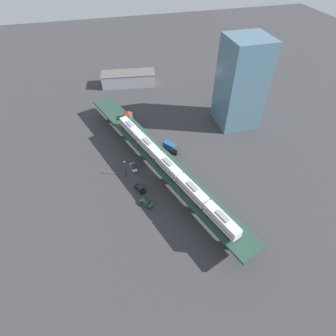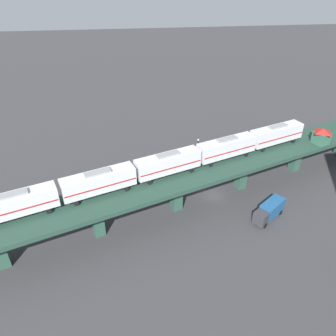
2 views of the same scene
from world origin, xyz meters
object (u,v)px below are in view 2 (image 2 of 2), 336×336
(street_car_black, at_px, (163,174))
(delivery_truck, at_px, (269,210))
(street_car_white, at_px, (211,169))
(street_car_green, at_px, (133,178))
(street_lamp, at_px, (198,150))
(signal_hut, at_px, (322,135))
(subway_train, at_px, (168,163))

(street_car_black, distance_m, delivery_truck, 23.40)
(street_car_white, bearing_deg, delivery_truck, 21.86)
(street_car_green, bearing_deg, street_lamp, 106.84)
(street_car_white, xyz_separation_m, street_car_black, (0.55, -10.77, 0.00))
(street_car_white, relative_size, delivery_truck, 0.65)
(delivery_truck, relative_size, street_lamp, 1.03)
(signal_hut, height_order, delivery_truck, signal_hut)
(signal_hut, height_order, street_car_green, signal_hut)
(signal_hut, relative_size, delivery_truck, 0.58)
(signal_hut, bearing_deg, street_car_black, -92.89)
(street_car_white, xyz_separation_m, street_lamp, (-3.04, -2.56, 3.17))
(street_car_black, bearing_deg, subway_train, -1.53)
(signal_hut, height_order, street_car_black, signal_hut)
(street_car_black, height_order, delivery_truck, delivery_truck)
(street_car_white, bearing_deg, signal_hut, 84.37)
(subway_train, distance_m, street_car_black, 12.93)
(street_lamp, bearing_deg, street_car_green, -73.16)
(subway_train, distance_m, street_car_green, 13.79)
(street_car_black, relative_size, street_lamp, 0.68)
(street_car_white, relative_size, street_car_green, 0.99)
(street_car_white, height_order, street_car_green, same)
(subway_train, bearing_deg, street_car_black, 178.47)
(street_car_white, xyz_separation_m, delivery_truck, (16.28, 6.53, 0.82))
(street_car_green, distance_m, delivery_truck, 28.07)
(subway_train, xyz_separation_m, delivery_truck, (6.04, 17.56, -7.73))
(subway_train, relative_size, signal_hut, 14.50)
(subway_train, height_order, street_car_green, subway_train)
(street_car_green, bearing_deg, delivery_truck, 57.97)
(street_car_black, height_order, street_lamp, street_lamp)
(street_car_black, xyz_separation_m, delivery_truck, (15.74, 17.30, 0.82))
(subway_train, bearing_deg, street_lamp, 147.49)
(signal_hut, height_order, street_lamp, signal_hut)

